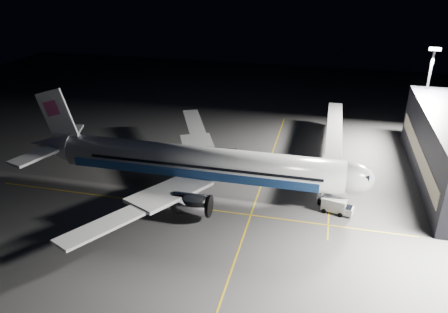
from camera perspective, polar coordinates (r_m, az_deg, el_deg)
ground at (r=76.72m, az=-3.05°, el=-4.37°), size 200.00×200.00×0.00m
guide_line_main at (r=74.76m, az=4.35°, el=-5.24°), size 0.25×80.00×0.01m
guide_line_cross at (r=71.79m, az=-4.41°, el=-6.62°), size 70.00×0.25×0.01m
guide_line_side at (r=82.94m, az=13.74°, el=-2.73°), size 0.25×40.00×0.01m
airliner at (r=74.64m, az=-3.93°, el=-0.80°), size 61.48×54.22×16.64m
jet_bridge at (r=88.41m, az=14.15°, el=2.26°), size 3.60×34.40×6.30m
floodlight_mast_north at (r=101.24m, az=25.02°, el=8.20°), size 2.40×0.68×20.70m
service_truck at (r=71.71m, az=14.53°, el=-6.24°), size 5.15×3.00×2.48m
baggage_tug at (r=89.18m, az=-2.33°, el=0.52°), size 2.43×2.11×1.54m
safety_cone_a at (r=87.46m, az=3.33°, el=-0.29°), size 0.44×0.44×0.67m
safety_cone_b at (r=86.34m, az=-1.37°, el=-0.62°), size 0.40×0.40×0.60m
safety_cone_c at (r=82.12m, az=-3.48°, el=-2.09°), size 0.37×0.37×0.55m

